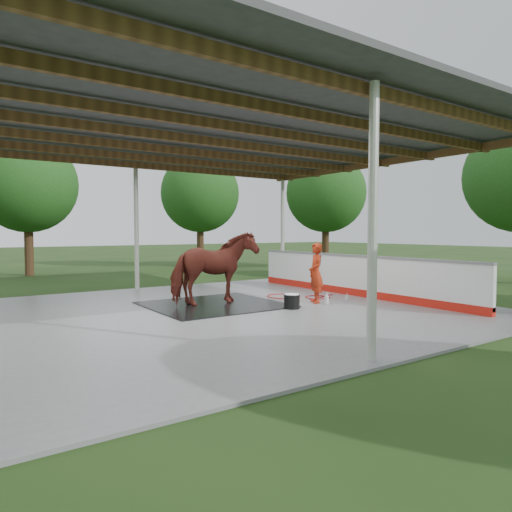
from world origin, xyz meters
TOP-DOWN VIEW (x-y plane):
  - ground at (0.00, 0.00)m, footprint 100.00×100.00m
  - concrete_slab at (0.00, 0.00)m, footprint 12.00×10.00m
  - pavilion_structure at (0.00, -0.00)m, footprint 12.60×10.60m
  - dasher_board at (4.60, 0.00)m, footprint 0.16×8.00m
  - tree_belt at (0.30, 0.90)m, footprint 28.00×28.00m
  - rubber_mat at (0.51, 0.72)m, footprint 3.11×2.92m
  - horse at (0.51, 0.72)m, footprint 2.12×0.98m
  - handler at (2.81, -0.41)m, footprint 0.55×0.65m
  - wash_bucket at (1.75, -0.76)m, footprint 0.37×0.37m
  - soap_bottle_a at (2.83, -0.79)m, footprint 0.16×0.16m
  - soap_bottle_b at (3.74, -0.59)m, footprint 0.12×0.12m
  - hose_coil at (3.04, 0.64)m, footprint 1.81×1.50m

SIDE VIEW (x-z plane):
  - ground at x=0.00m, z-range 0.00..0.00m
  - concrete_slab at x=0.00m, z-range 0.00..0.05m
  - rubber_mat at x=0.51m, z-range 0.05..0.07m
  - hose_coil at x=3.04m, z-range 0.05..0.07m
  - soap_bottle_b at x=3.74m, z-range 0.05..0.24m
  - soap_bottle_a at x=2.83m, z-range 0.05..0.35m
  - wash_bucket at x=1.75m, z-range 0.05..0.40m
  - dasher_board at x=4.60m, z-range 0.02..1.17m
  - handler at x=2.81m, z-range 0.05..1.57m
  - horse at x=0.51m, z-range 0.07..1.86m
  - tree_belt at x=0.30m, z-range 0.89..6.69m
  - pavilion_structure at x=0.00m, z-range 1.94..5.99m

